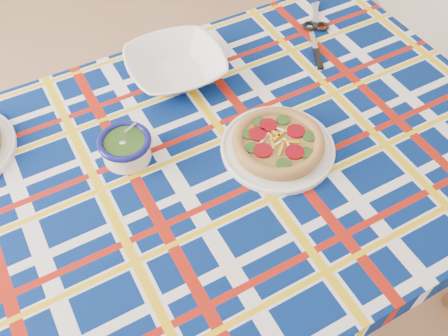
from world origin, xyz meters
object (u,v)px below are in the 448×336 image
object	(u,v)px
dining_table	(208,184)
serving_bowl	(176,67)
main_focaccia_plate	(278,142)
pesto_bowl	(125,146)

from	to	relation	value
dining_table	serving_bowl	distance (m)	0.39
main_focaccia_plate	serving_bowl	size ratio (longest dim) A/B	1.08
dining_table	pesto_bowl	xyz separation A→B (m)	(-0.20, 0.08, 0.13)
dining_table	serving_bowl	world-z (taller)	serving_bowl
dining_table	pesto_bowl	world-z (taller)	pesto_bowl
pesto_bowl	serving_bowl	size ratio (longest dim) A/B	0.48
main_focaccia_plate	dining_table	bearing A→B (deg)	-178.93
dining_table	pesto_bowl	size ratio (longest dim) A/B	13.71
main_focaccia_plate	pesto_bowl	distance (m)	0.41
dining_table	main_focaccia_plate	xyz separation A→B (m)	(0.20, 0.00, 0.11)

